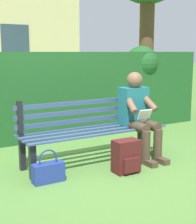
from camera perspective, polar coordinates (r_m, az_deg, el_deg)
ground at (r=4.49m, az=-0.65°, el=-8.47°), size 60.00×60.00×0.00m
park_bench at (r=4.44m, az=-1.19°, el=-2.74°), size 1.98×0.53×0.86m
person_seated at (r=4.60m, az=6.88°, el=-0.16°), size 0.44×0.73×1.17m
hedge_backdrop at (r=5.89m, az=-6.28°, el=3.48°), size 5.65×0.80×1.55m
backpack at (r=4.08m, az=4.82°, el=-7.54°), size 0.31×0.27×0.40m
handbag at (r=3.83m, az=-8.44°, el=-9.97°), size 0.36×0.14×0.38m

